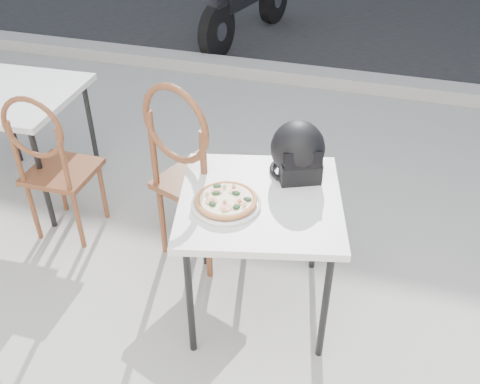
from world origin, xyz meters
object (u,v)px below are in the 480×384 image
(cafe_chair_side, at_px, (51,160))
(motorcycle, at_px, (248,2))
(plate, at_px, (226,204))
(cafe_chair_main, at_px, (192,166))
(cafe_table_side, at_px, (12,102))
(pizza, at_px, (226,200))
(helmet, at_px, (298,152))
(cafe_table_main, at_px, (260,209))

(cafe_chair_side, distance_m, motorcycle, 3.70)
(plate, bearing_deg, cafe_chair_main, 129.63)
(cafe_table_side, distance_m, motorcycle, 3.40)
(plate, height_order, pizza, pizza)
(cafe_table_side, xyz_separation_m, motorcycle, (0.58, 3.34, -0.26))
(helmet, xyz_separation_m, cafe_chair_main, (-0.56, 0.03, -0.20))
(cafe_chair_main, xyz_separation_m, motorcycle, (-0.73, 3.64, -0.22))
(plate, height_order, helmet, helmet)
(cafe_table_main, xyz_separation_m, motorcycle, (-1.18, 3.92, -0.23))
(plate, bearing_deg, cafe_table_main, 36.38)
(cafe_table_main, distance_m, cafe_table_side, 1.85)
(cafe_chair_main, bearing_deg, cafe_table_main, 167.91)
(cafe_chair_main, relative_size, motorcycle, 0.61)
(pizza, xyz_separation_m, motorcycle, (-1.04, 4.02, -0.33))
(cafe_table_main, height_order, helmet, helmet)
(cafe_chair_main, bearing_deg, plate, 149.67)
(pizza, bearing_deg, motorcycle, 104.55)
(pizza, height_order, cafe_chair_side, cafe_chair_side)
(cafe_chair_main, bearing_deg, helmet, -162.72)
(plate, height_order, cafe_chair_main, cafe_chair_main)
(pizza, height_order, motorcycle, motorcycle)
(cafe_table_main, distance_m, cafe_chair_side, 1.31)
(helmet, bearing_deg, cafe_chair_side, 157.33)
(cafe_table_main, relative_size, plate, 2.33)
(plate, bearing_deg, cafe_table_side, 157.35)
(cafe_table_main, relative_size, motorcycle, 0.48)
(cafe_table_main, distance_m, pizza, 0.19)
(pizza, bearing_deg, cafe_chair_side, 164.19)
(cafe_table_main, bearing_deg, pizza, -143.65)
(plate, bearing_deg, pizza, 60.32)
(pizza, xyz_separation_m, cafe_table_side, (-1.62, 0.68, -0.06))
(cafe_chair_main, bearing_deg, pizza, 149.69)
(plate, height_order, cafe_chair_side, cafe_chair_side)
(cafe_table_main, xyz_separation_m, cafe_chair_main, (-0.45, 0.28, -0.01))
(helmet, relative_size, cafe_table_side, 0.43)
(motorcycle, bearing_deg, helmet, -57.59)
(pizza, bearing_deg, cafe_table_main, 36.35)
(pizza, bearing_deg, cafe_table_side, 157.36)
(pizza, height_order, helmet, helmet)
(motorcycle, bearing_deg, plate, -62.46)
(plate, relative_size, cafe_chair_main, 0.34)
(pizza, xyz_separation_m, cafe_chair_main, (-0.31, 0.38, -0.11))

